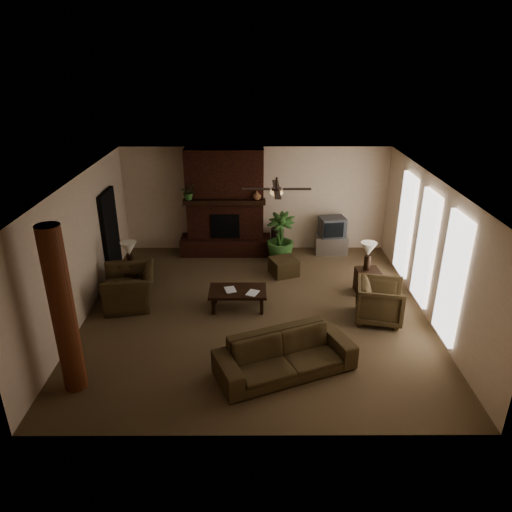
{
  "coord_description": "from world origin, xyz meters",
  "views": [
    {
      "loc": [
        -0.03,
        -8.65,
        5.05
      ],
      "look_at": [
        0.0,
        0.4,
        1.1
      ],
      "focal_mm": 33.12,
      "sensor_mm": 36.0,
      "label": 1
    }
  ],
  "objects_px": {
    "floor_vase": "(277,238)",
    "side_table_right": "(367,281)",
    "tv_stand": "(331,244)",
    "sofa": "(285,349)",
    "armchair_left": "(129,282)",
    "coffee_table": "(238,292)",
    "side_table_left": "(131,280)",
    "armchair_right": "(380,300)",
    "lamp_left": "(129,251)",
    "log_column": "(63,312)",
    "floor_plant": "(280,248)",
    "ottoman": "(284,267)",
    "lamp_right": "(368,251)"
  },
  "relations": [
    {
      "from": "floor_vase",
      "to": "tv_stand",
      "type": "bearing_deg",
      "value": -0.46
    },
    {
      "from": "floor_plant",
      "to": "lamp_left",
      "type": "bearing_deg",
      "value": -153.49
    },
    {
      "from": "armchair_right",
      "to": "tv_stand",
      "type": "relative_size",
      "value": 1.09
    },
    {
      "from": "log_column",
      "to": "tv_stand",
      "type": "bearing_deg",
      "value": 47.96
    },
    {
      "from": "ottoman",
      "to": "armchair_left",
      "type": "bearing_deg",
      "value": -156.79
    },
    {
      "from": "armchair_right",
      "to": "lamp_right",
      "type": "xyz_separation_m",
      "value": [
        -0.02,
        1.23,
        0.54
      ]
    },
    {
      "from": "log_column",
      "to": "coffee_table",
      "type": "height_order",
      "value": "log_column"
    },
    {
      "from": "armchair_right",
      "to": "floor_vase",
      "type": "bearing_deg",
      "value": 40.43
    },
    {
      "from": "log_column",
      "to": "lamp_right",
      "type": "bearing_deg",
      "value": 31.24
    },
    {
      "from": "sofa",
      "to": "lamp_right",
      "type": "bearing_deg",
      "value": 33.26
    },
    {
      "from": "side_table_right",
      "to": "sofa",
      "type": "bearing_deg",
      "value": -125.06
    },
    {
      "from": "log_column",
      "to": "sofa",
      "type": "relative_size",
      "value": 1.2
    },
    {
      "from": "floor_plant",
      "to": "armchair_right",
      "type": "bearing_deg",
      "value": -58.03
    },
    {
      "from": "armchair_right",
      "to": "side_table_right",
      "type": "distance_m",
      "value": 1.21
    },
    {
      "from": "armchair_right",
      "to": "floor_plant",
      "type": "relative_size",
      "value": 0.72
    },
    {
      "from": "sofa",
      "to": "floor_plant",
      "type": "bearing_deg",
      "value": 65.69
    },
    {
      "from": "side_table_left",
      "to": "floor_plant",
      "type": "bearing_deg",
      "value": 26.23
    },
    {
      "from": "floor_vase",
      "to": "side_table_right",
      "type": "xyz_separation_m",
      "value": [
        1.93,
        -2.29,
        -0.16
      ]
    },
    {
      "from": "tv_stand",
      "to": "ottoman",
      "type": "bearing_deg",
      "value": -132.76
    },
    {
      "from": "armchair_left",
      "to": "coffee_table",
      "type": "relative_size",
      "value": 1.01
    },
    {
      "from": "lamp_right",
      "to": "armchair_right",
      "type": "bearing_deg",
      "value": -89.27
    },
    {
      "from": "armchair_left",
      "to": "floor_vase",
      "type": "xyz_separation_m",
      "value": [
        3.29,
        2.8,
        -0.1
      ]
    },
    {
      "from": "sofa",
      "to": "ottoman",
      "type": "bearing_deg",
      "value": 64.48
    },
    {
      "from": "floor_vase",
      "to": "ottoman",
      "type": "bearing_deg",
      "value": -85.56
    },
    {
      "from": "floor_plant",
      "to": "ottoman",
      "type": "bearing_deg",
      "value": -86.18
    },
    {
      "from": "floor_plant",
      "to": "side_table_right",
      "type": "height_order",
      "value": "floor_plant"
    },
    {
      "from": "floor_vase",
      "to": "lamp_right",
      "type": "bearing_deg",
      "value": -50.09
    },
    {
      "from": "sofa",
      "to": "armchair_left",
      "type": "relative_size",
      "value": 1.93
    },
    {
      "from": "side_table_left",
      "to": "side_table_right",
      "type": "height_order",
      "value": "same"
    },
    {
      "from": "log_column",
      "to": "floor_plant",
      "type": "relative_size",
      "value": 2.19
    },
    {
      "from": "armchair_right",
      "to": "floor_plant",
      "type": "xyz_separation_m",
      "value": [
        -1.86,
        2.98,
        -0.1
      ]
    },
    {
      "from": "lamp_right",
      "to": "coffee_table",
      "type": "bearing_deg",
      "value": -165.47
    },
    {
      "from": "log_column",
      "to": "armchair_left",
      "type": "distance_m",
      "value": 2.9
    },
    {
      "from": "lamp_left",
      "to": "armchair_right",
      "type": "bearing_deg",
      "value": -13.48
    },
    {
      "from": "armchair_right",
      "to": "floor_vase",
      "type": "height_order",
      "value": "armchair_right"
    },
    {
      "from": "ottoman",
      "to": "floor_vase",
      "type": "distance_m",
      "value": 1.37
    },
    {
      "from": "log_column",
      "to": "side_table_right",
      "type": "height_order",
      "value": "log_column"
    },
    {
      "from": "armchair_left",
      "to": "lamp_right",
      "type": "distance_m",
      "value": 5.23
    },
    {
      "from": "coffee_table",
      "to": "lamp_left",
      "type": "height_order",
      "value": "lamp_left"
    },
    {
      "from": "armchair_left",
      "to": "armchair_right",
      "type": "height_order",
      "value": "armchair_left"
    },
    {
      "from": "armchair_right",
      "to": "side_table_left",
      "type": "xyz_separation_m",
      "value": [
        -5.32,
        1.27,
        -0.19
      ]
    },
    {
      "from": "floor_vase",
      "to": "side_table_right",
      "type": "relative_size",
      "value": 1.4
    },
    {
      "from": "armchair_left",
      "to": "sofa",
      "type": "bearing_deg",
      "value": 41.9
    },
    {
      "from": "armchair_right",
      "to": "side_table_left",
      "type": "bearing_deg",
      "value": 88.33
    },
    {
      "from": "coffee_table",
      "to": "side_table_left",
      "type": "height_order",
      "value": "side_table_left"
    },
    {
      "from": "side_table_left",
      "to": "lamp_right",
      "type": "relative_size",
      "value": 0.85
    },
    {
      "from": "floor_vase",
      "to": "lamp_right",
      "type": "relative_size",
      "value": 1.18
    },
    {
      "from": "side_table_right",
      "to": "ottoman",
      "type": "bearing_deg",
      "value": 152.51
    },
    {
      "from": "log_column",
      "to": "floor_vase",
      "type": "xyz_separation_m",
      "value": [
        3.53,
        5.55,
        -0.97
      ]
    },
    {
      "from": "sofa",
      "to": "lamp_left",
      "type": "distance_m",
      "value": 4.46
    }
  ]
}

